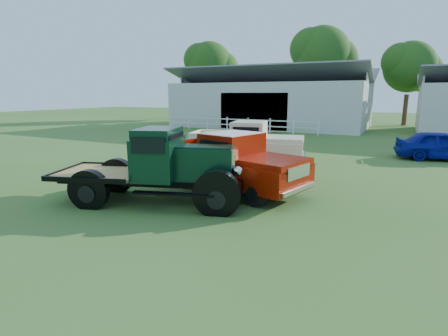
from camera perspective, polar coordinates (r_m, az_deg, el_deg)
The scene contains 10 objects.
ground at distance 9.73m, azimuth -4.28°, elevation -7.27°, with size 120.00×120.00×0.00m, color #335D1D.
shed_left at distance 35.84m, azimuth 7.82°, elevation 11.26°, with size 18.80×10.20×5.60m, color #B6B5A9, non-canonical shape.
fence_rail at distance 30.75m, azimuth 2.21°, elevation 7.15°, with size 14.20×0.16×1.20m, color white, non-canonical shape.
tree_a at distance 46.81m, azimuth -2.37°, elevation 14.52°, with size 6.30×6.30×10.50m, color #263D17, non-canonical shape.
tree_b at distance 42.83m, azimuth 15.52°, elevation 15.01°, with size 6.90×6.90×11.50m, color #263D17, non-canonical shape.
tree_c at distance 40.87m, azimuth 27.86°, elevation 12.48°, with size 5.40×5.40×9.00m, color #263D17, non-canonical shape.
vintage_flatbed at distance 10.57m, azimuth -11.08°, elevation 0.38°, with size 5.64×2.24×2.24m, color black, non-canonical shape.
red_pickup at distance 11.70m, azimuth 0.92°, elevation 1.09°, with size 5.43×2.09×1.98m, color maroon, non-canonical shape.
white_pickup at distance 16.11m, azimuth 3.75°, elevation 4.02°, with size 5.29×2.05×1.94m, color beige, non-canonical shape.
misc_car_blue at distance 20.29m, azimuth 32.09°, elevation 3.13°, with size 1.69×4.21×1.43m, color #0A158E.
Camera 1 is at (4.78, -7.84, 3.21)m, focal length 28.00 mm.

